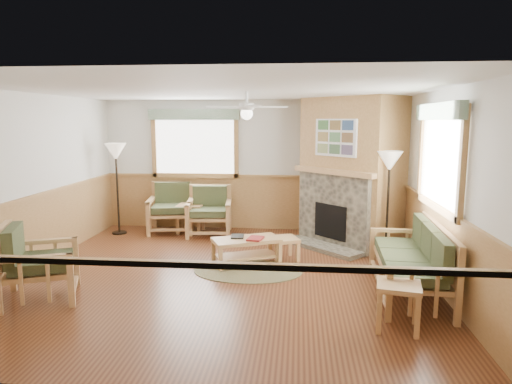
# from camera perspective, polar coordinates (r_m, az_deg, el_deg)

# --- Properties ---
(floor) EXTENTS (6.00, 6.00, 0.01)m
(floor) POSITION_cam_1_polar(r_m,az_deg,el_deg) (6.94, -3.89, -10.32)
(floor) COLOR #5A2F19
(floor) RESTS_ON ground
(ceiling) EXTENTS (6.00, 6.00, 0.01)m
(ceiling) POSITION_cam_1_polar(r_m,az_deg,el_deg) (6.57, -4.15, 12.56)
(ceiling) COLOR white
(ceiling) RESTS_ON floor
(wall_back) EXTENTS (6.00, 0.02, 2.70)m
(wall_back) POSITION_cam_1_polar(r_m,az_deg,el_deg) (9.57, -1.10, 3.36)
(wall_back) COLOR silver
(wall_back) RESTS_ON floor
(wall_front) EXTENTS (6.00, 0.02, 2.70)m
(wall_front) POSITION_cam_1_polar(r_m,az_deg,el_deg) (3.75, -11.51, -5.69)
(wall_front) COLOR silver
(wall_front) RESTS_ON floor
(wall_left) EXTENTS (0.02, 6.00, 2.70)m
(wall_left) POSITION_cam_1_polar(r_m,az_deg,el_deg) (7.70, -26.63, 1.03)
(wall_left) COLOR silver
(wall_left) RESTS_ON floor
(wall_right) EXTENTS (0.02, 6.00, 2.70)m
(wall_right) POSITION_cam_1_polar(r_m,az_deg,el_deg) (6.81, 21.74, 0.43)
(wall_right) COLOR silver
(wall_right) RESTS_ON floor
(wainscot) EXTENTS (6.00, 6.00, 1.10)m
(wainscot) POSITION_cam_1_polar(r_m,az_deg,el_deg) (6.78, -3.94, -5.89)
(wainscot) COLOR #A47743
(wainscot) RESTS_ON floor
(fireplace) EXTENTS (3.11, 3.11, 2.70)m
(fireplace) POSITION_cam_1_polar(r_m,az_deg,el_deg) (8.62, 11.85, 2.55)
(fireplace) COLOR #A47743
(fireplace) RESTS_ON floor
(window_back) EXTENTS (1.90, 0.16, 1.50)m
(window_back) POSITION_cam_1_polar(r_m,az_deg,el_deg) (9.68, -7.74, 10.34)
(window_back) COLOR white
(window_back) RESTS_ON wall_back
(window_right) EXTENTS (0.16, 1.90, 1.50)m
(window_right) POSITION_cam_1_polar(r_m,az_deg,el_deg) (6.55, 22.50, 10.43)
(window_right) COLOR white
(window_right) RESTS_ON wall_right
(ceiling_fan) EXTENTS (1.59, 1.59, 0.36)m
(ceiling_fan) POSITION_cam_1_polar(r_m,az_deg,el_deg) (6.82, -1.18, 12.11)
(ceiling_fan) COLOR white
(ceiling_fan) RESTS_ON ceiling
(sofa) EXTENTS (2.05, 0.94, 0.92)m
(sofa) POSITION_cam_1_polar(r_m,az_deg,el_deg) (6.44, 18.57, -7.98)
(sofa) COLOR tan
(sofa) RESTS_ON floor
(armchair_back_left) EXTENTS (1.03, 1.03, 1.00)m
(armchair_back_left) POSITION_cam_1_polar(r_m,az_deg,el_deg) (9.55, -10.53, -1.95)
(armchair_back_left) COLOR tan
(armchair_back_left) RESTS_ON floor
(armchair_back_right) EXTENTS (0.95, 0.95, 0.97)m
(armchair_back_right) POSITION_cam_1_polar(r_m,az_deg,el_deg) (9.20, -5.89, -2.38)
(armchair_back_right) COLOR tan
(armchair_back_right) RESTS_ON floor
(armchair_left) EXTENTS (1.15, 1.15, 0.98)m
(armchair_left) POSITION_cam_1_polar(r_m,az_deg,el_deg) (6.52, -25.46, -7.90)
(armchair_left) COLOR tan
(armchair_left) RESTS_ON floor
(coffee_table) EXTENTS (1.17, 0.91, 0.42)m
(coffee_table) POSITION_cam_1_polar(r_m,az_deg,el_deg) (7.37, -1.22, -7.40)
(coffee_table) COLOR tan
(coffee_table) RESTS_ON floor
(end_table_chairs) EXTENTS (0.52, 0.50, 0.58)m
(end_table_chairs) POSITION_cam_1_polar(r_m,az_deg,el_deg) (9.49, -8.18, -3.27)
(end_table_chairs) COLOR tan
(end_table_chairs) RESTS_ON floor
(end_table_sofa) EXTENTS (0.54, 0.53, 0.52)m
(end_table_sofa) POSITION_cam_1_polar(r_m,az_deg,el_deg) (5.40, 17.32, -13.48)
(end_table_sofa) COLOR tan
(end_table_sofa) RESTS_ON floor
(footstool) EXTENTS (0.57, 0.57, 0.38)m
(footstool) POSITION_cam_1_polar(r_m,az_deg,el_deg) (7.58, 3.49, -7.10)
(footstool) COLOR tan
(footstool) RESTS_ON floor
(braided_rug) EXTENTS (1.69, 1.69, 0.01)m
(braided_rug) POSITION_cam_1_polar(r_m,az_deg,el_deg) (7.08, -1.01, -9.83)
(braided_rug) COLOR brown
(braided_rug) RESTS_ON floor
(floor_lamp_left) EXTENTS (0.56, 0.56, 1.85)m
(floor_lamp_left) POSITION_cam_1_polar(r_m,az_deg,el_deg) (9.57, -16.94, 0.39)
(floor_lamp_left) COLOR black
(floor_lamp_left) RESTS_ON floor
(floor_lamp_right) EXTENTS (0.54, 0.54, 1.80)m
(floor_lamp_right) POSITION_cam_1_polar(r_m,az_deg,el_deg) (7.84, 16.14, -1.57)
(floor_lamp_right) COLOR black
(floor_lamp_right) RESTS_ON floor
(book_red) EXTENTS (0.27, 0.34, 0.03)m
(book_red) POSITION_cam_1_polar(r_m,az_deg,el_deg) (7.24, -0.09, -5.72)
(book_red) COLOR maroon
(book_red) RESTS_ON coffee_table
(book_dark) EXTENTS (0.22, 0.28, 0.03)m
(book_dark) POSITION_cam_1_polar(r_m,az_deg,el_deg) (7.39, -2.32, -5.46)
(book_dark) COLOR black
(book_dark) RESTS_ON coffee_table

